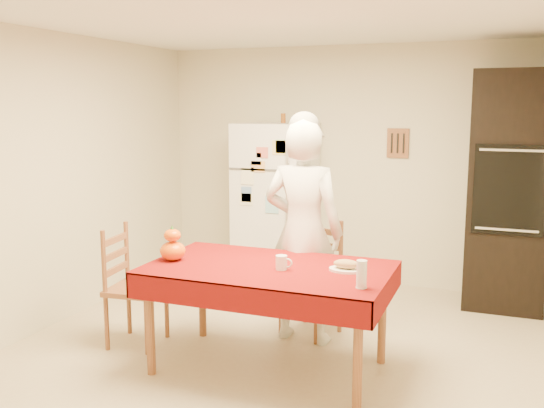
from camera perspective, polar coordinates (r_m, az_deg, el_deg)
The scene contains 17 objects.
floor at distance 4.71m, azimuth -0.42°, elevation -14.30°, with size 4.50×4.50×0.00m, color tan.
room_shell at distance 4.32m, azimuth -0.42°, elevation 5.81°, with size 4.02×4.52×2.51m.
refrigerator at distance 6.39m, azimuth 0.36°, elevation -0.02°, with size 0.75×0.74×1.70m.
oven_cabinet at distance 5.99m, azimuth 21.37°, elevation 1.13°, with size 0.70×0.62×2.20m.
dining_table at distance 4.31m, azimuth -0.30°, elevation -6.77°, with size 1.70×1.00×0.76m.
chair_far at distance 5.09m, azimuth 4.09°, elevation -6.42°, with size 0.52×0.51×0.95m.
chair_left at distance 4.95m, azimuth -13.33°, elevation -7.10°, with size 0.44×0.46×0.95m.
seated_woman at distance 4.81m, azimuth 2.95°, elevation -2.66°, with size 0.65×0.43×1.78m, color silver.
coffee_mug at distance 4.19m, azimuth 0.89°, elevation -5.53°, with size 0.08×0.08×0.10m, color white.
pumpkin_lower at distance 4.50m, azimuth -9.32°, elevation -4.37°, with size 0.19×0.19×0.14m, color #CE3704.
pumpkin_upper at distance 4.47m, azimuth -9.36°, elevation -2.92°, with size 0.12×0.12×0.09m, color red.
wine_glass at distance 3.81m, azimuth 8.43°, elevation -6.55°, with size 0.07×0.07×0.18m, color white.
bread_plate at distance 4.20m, azimuth 7.00°, elevation -6.17°, with size 0.24×0.24×0.02m, color white.
bread_loaf at distance 4.19m, azimuth 7.01°, elevation -5.63°, with size 0.18×0.10×0.06m, color #A1784F.
spice_jar_left at distance 6.33m, azimuth 1.07°, elevation 8.08°, with size 0.05×0.05×0.10m, color brown.
spice_jar_mid at distance 6.28m, azimuth 2.37°, elevation 8.06°, with size 0.05×0.05×0.10m, color brown.
spice_jar_right at distance 6.28m, azimuth 2.34°, elevation 8.06°, with size 0.05×0.05×0.10m, color #945C1B.
Camera 1 is at (1.59, -4.01, 1.89)m, focal length 40.00 mm.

